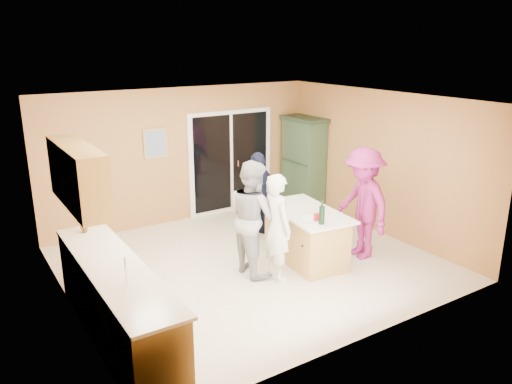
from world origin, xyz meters
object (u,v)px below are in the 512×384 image
kitchen_island (306,237)px  green_hutch (303,164)px  woman_magenta (363,203)px  woman_grey (253,218)px  woman_navy (259,194)px  woman_white (277,227)px

kitchen_island → green_hutch: size_ratio=0.88×
kitchen_island → woman_magenta: woman_magenta is taller
woman_grey → woman_navy: woman_grey is taller
kitchen_island → green_hutch: green_hutch is taller
woman_navy → woman_magenta: bearing=95.5°
kitchen_island → woman_navy: (-0.03, 1.35, 0.38)m
woman_white → woman_grey: (-0.20, 0.36, 0.07)m
kitchen_island → woman_navy: woman_navy is taller
kitchen_island → woman_grey: bearing=179.3°
woman_navy → woman_magenta: woman_magenta is taller
woman_white → green_hutch: bearing=-39.5°
woman_navy → woman_white: bearing=43.7°
woman_grey → kitchen_island: bearing=-96.4°
green_hutch → woman_navy: size_ratio=1.24×
kitchen_island → green_hutch: (1.68, 2.25, 0.54)m
kitchen_island → green_hutch: 2.85m
green_hutch → woman_grey: green_hutch is taller
woman_navy → woman_magenta: size_ratio=0.85×
woman_white → woman_grey: bearing=32.8°
woman_white → woman_navy: 1.75m
green_hutch → woman_white: (-2.42, -2.50, -0.13)m
woman_grey → woman_magenta: bearing=-104.1°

